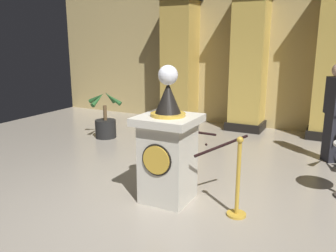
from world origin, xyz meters
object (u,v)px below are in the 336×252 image
stanchion_far (182,152)px  stanchion_near (238,189)px  potted_palm_left (105,124)px  bystander_guest (334,110)px  pedestal_clock (168,149)px

stanchion_far → stanchion_near: bearing=-39.1°
stanchion_near → potted_palm_left: potted_palm_left is taller
potted_palm_left → bystander_guest: size_ratio=0.61×
stanchion_far → potted_palm_left: size_ratio=0.95×
pedestal_clock → stanchion_near: bearing=-1.5°
pedestal_clock → bystander_guest: (1.87, 2.73, 0.22)m
pedestal_clock → potted_palm_left: pedestal_clock is taller
pedestal_clock → potted_palm_left: size_ratio=1.71×
potted_palm_left → stanchion_near: bearing=-30.9°
potted_palm_left → bystander_guest: bearing=7.2°
potted_palm_left → stanchion_far: bearing=-26.1°
potted_palm_left → bystander_guest: (4.56, 0.57, 0.61)m
stanchion_near → stanchion_far: (-1.21, 0.99, -0.00)m
pedestal_clock → stanchion_far: (-0.25, 0.96, -0.36)m
pedestal_clock → stanchion_near: 1.03m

